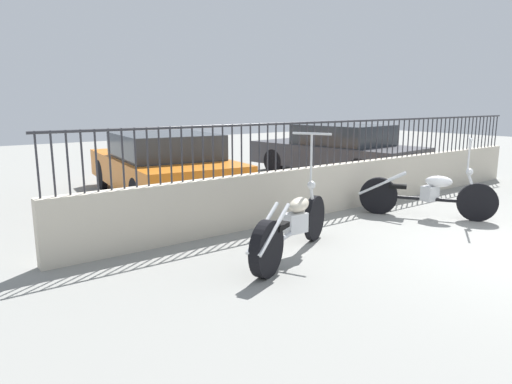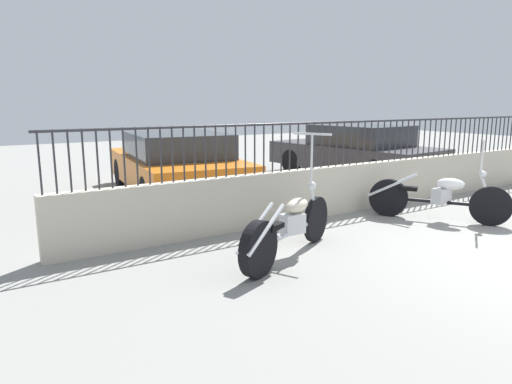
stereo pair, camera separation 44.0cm
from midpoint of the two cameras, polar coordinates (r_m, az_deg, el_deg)
low_wall at (r=8.24m, az=14.65°, el=0.69°), size 10.38×0.18×0.81m
fence_railing at (r=8.13m, az=14.96°, el=6.86°), size 10.38×0.04×0.74m
motorcycle_silver at (r=5.44m, az=6.16°, el=-4.55°), size 1.96×1.04×1.48m
motorcycle_black at (r=7.82m, az=22.55°, el=-0.51°), size 1.26×1.87×1.32m
car_orange at (r=9.22m, az=-8.65°, el=3.53°), size 2.39×4.51×1.26m
car_dark_grey at (r=11.70m, az=13.35°, el=5.03°), size 2.28×4.49×1.30m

